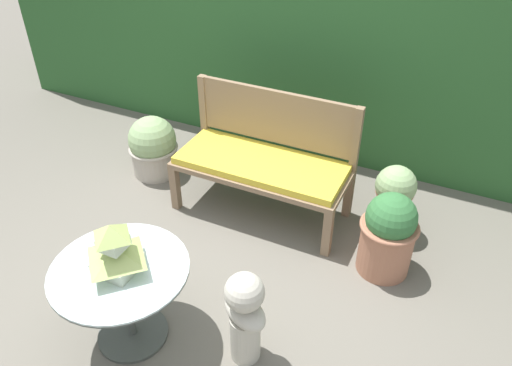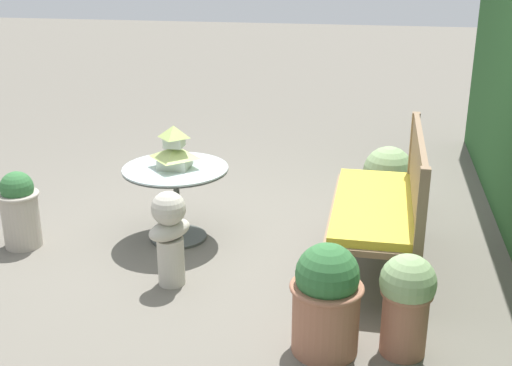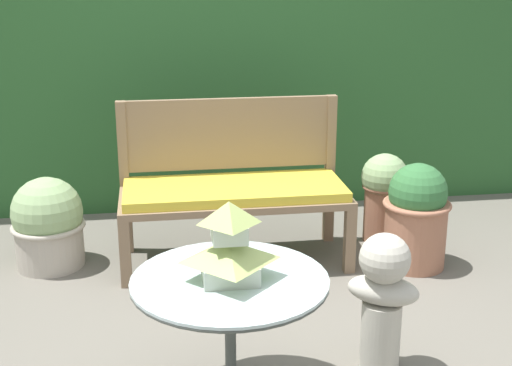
{
  "view_description": "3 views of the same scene",
  "coord_description": "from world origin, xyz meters",
  "px_view_note": "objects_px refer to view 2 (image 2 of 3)",
  "views": [
    {
      "loc": [
        1.38,
        -1.86,
        2.48
      ],
      "look_at": [
        0.22,
        0.57,
        0.57
      ],
      "focal_mm": 35.0,
      "sensor_mm": 36.0,
      "label": 1
    },
    {
      "loc": [
        4.04,
        0.95,
        2.01
      ],
      "look_at": [
        -0.21,
        0.12,
        0.44
      ],
      "focal_mm": 45.0,
      "sensor_mm": 36.0,
      "label": 2
    },
    {
      "loc": [
        -0.38,
        -2.9,
        1.71
      ],
      "look_at": [
        0.13,
        0.5,
        0.63
      ],
      "focal_mm": 50.0,
      "sensor_mm": 36.0,
      "label": 3
    }
  ],
  "objects_px": {
    "garden_bust": "(170,233)",
    "patio_table": "(176,183)",
    "potted_plant_bench_right": "(20,209)",
    "potted_plant_patio_mid": "(406,300)",
    "pagoda_birdhouse": "(175,150)",
    "potted_plant_bench_left": "(326,299)",
    "potted_plant_table_far": "(388,180)",
    "garden_bench": "(373,211)"
  },
  "relations": [
    {
      "from": "garden_bust",
      "to": "potted_plant_bench_right",
      "type": "xyz_separation_m",
      "value": [
        -0.33,
        -1.23,
        -0.07
      ]
    },
    {
      "from": "patio_table",
      "to": "potted_plant_table_far",
      "type": "height_order",
      "value": "patio_table"
    },
    {
      "from": "potted_plant_bench_left",
      "to": "garden_bust",
      "type": "bearing_deg",
      "value": -117.69
    },
    {
      "from": "pagoda_birdhouse",
      "to": "potted_plant_bench_left",
      "type": "height_order",
      "value": "pagoda_birdhouse"
    },
    {
      "from": "pagoda_birdhouse",
      "to": "garden_bust",
      "type": "bearing_deg",
      "value": 14.17
    },
    {
      "from": "patio_table",
      "to": "potted_plant_bench_right",
      "type": "height_order",
      "value": "potted_plant_bench_right"
    },
    {
      "from": "garden_bench",
      "to": "potted_plant_bench_right",
      "type": "relative_size",
      "value": 2.33
    },
    {
      "from": "garden_bench",
      "to": "garden_bust",
      "type": "xyz_separation_m",
      "value": [
        0.48,
        -1.24,
        -0.05
      ]
    },
    {
      "from": "garden_bench",
      "to": "potted_plant_patio_mid",
      "type": "bearing_deg",
      "value": 11.43
    },
    {
      "from": "garden_bench",
      "to": "potted_plant_patio_mid",
      "type": "height_order",
      "value": "potted_plant_patio_mid"
    },
    {
      "from": "potted_plant_patio_mid",
      "to": "potted_plant_bench_left",
      "type": "distance_m",
      "value": 0.41
    },
    {
      "from": "pagoda_birdhouse",
      "to": "potted_plant_patio_mid",
      "type": "xyz_separation_m",
      "value": [
        1.15,
        1.6,
        -0.37
      ]
    },
    {
      "from": "pagoda_birdhouse",
      "to": "garden_bust",
      "type": "distance_m",
      "value": 0.77
    },
    {
      "from": "patio_table",
      "to": "potted_plant_bench_left",
      "type": "height_order",
      "value": "potted_plant_bench_left"
    },
    {
      "from": "potted_plant_table_far",
      "to": "potted_plant_bench_left",
      "type": "distance_m",
      "value": 2.11
    },
    {
      "from": "garden_bench",
      "to": "garden_bust",
      "type": "bearing_deg",
      "value": -68.72
    },
    {
      "from": "potted_plant_patio_mid",
      "to": "potted_plant_bench_left",
      "type": "relative_size",
      "value": 0.92
    },
    {
      "from": "patio_table",
      "to": "garden_bust",
      "type": "distance_m",
      "value": 0.7
    },
    {
      "from": "garden_bench",
      "to": "potted_plant_bench_left",
      "type": "distance_m",
      "value": 1.05
    },
    {
      "from": "garden_bust",
      "to": "potted_plant_bench_right",
      "type": "distance_m",
      "value": 1.27
    },
    {
      "from": "garden_bench",
      "to": "pagoda_birdhouse",
      "type": "bearing_deg",
      "value": -97.52
    },
    {
      "from": "pagoda_birdhouse",
      "to": "potted_plant_table_far",
      "type": "relative_size",
      "value": 0.58
    },
    {
      "from": "garden_bust",
      "to": "potted_plant_patio_mid",
      "type": "distance_m",
      "value": 1.51
    },
    {
      "from": "garden_bust",
      "to": "patio_table",
      "type": "bearing_deg",
      "value": -135.94
    },
    {
      "from": "patio_table",
      "to": "garden_bench",
      "type": "bearing_deg",
      "value": 82.48
    },
    {
      "from": "pagoda_birdhouse",
      "to": "potted_plant_bench_left",
      "type": "bearing_deg",
      "value": 44.71
    },
    {
      "from": "pagoda_birdhouse",
      "to": "potted_plant_patio_mid",
      "type": "distance_m",
      "value": 2.01
    },
    {
      "from": "garden_bust",
      "to": "potted_plant_patio_mid",
      "type": "relative_size",
      "value": 1.11
    },
    {
      "from": "potted_plant_table_far",
      "to": "potted_plant_bench_left",
      "type": "bearing_deg",
      "value": -8.53
    },
    {
      "from": "pagoda_birdhouse",
      "to": "garden_bench",
      "type": "bearing_deg",
      "value": 82.48
    },
    {
      "from": "potted_plant_bench_left",
      "to": "potted_plant_table_far",
      "type": "bearing_deg",
      "value": 171.47
    },
    {
      "from": "potted_plant_table_far",
      "to": "potted_plant_bench_left",
      "type": "relative_size",
      "value": 0.86
    },
    {
      "from": "potted_plant_bench_right",
      "to": "potted_plant_patio_mid",
      "type": "xyz_separation_m",
      "value": [
        0.81,
        2.66,
        0.03
      ]
    },
    {
      "from": "patio_table",
      "to": "potted_plant_bench_right",
      "type": "bearing_deg",
      "value": -72.26
    },
    {
      "from": "pagoda_birdhouse",
      "to": "potted_plant_table_far",
      "type": "distance_m",
      "value": 1.8
    },
    {
      "from": "pagoda_birdhouse",
      "to": "potted_plant_table_far",
      "type": "xyz_separation_m",
      "value": [
        -0.88,
        1.51,
        -0.43
      ]
    },
    {
      "from": "potted_plant_table_far",
      "to": "potted_plant_patio_mid",
      "type": "height_order",
      "value": "potted_plant_patio_mid"
    },
    {
      "from": "potted_plant_bench_right",
      "to": "patio_table",
      "type": "bearing_deg",
      "value": 107.74
    },
    {
      "from": "potted_plant_bench_left",
      "to": "patio_table",
      "type": "bearing_deg",
      "value": -135.29
    },
    {
      "from": "garden_bust",
      "to": "potted_plant_table_far",
      "type": "xyz_separation_m",
      "value": [
        -1.55,
        1.34,
        -0.1
      ]
    },
    {
      "from": "patio_table",
      "to": "potted_plant_bench_left",
      "type": "xyz_separation_m",
      "value": [
        1.21,
        1.2,
        -0.13
      ]
    },
    {
      "from": "pagoda_birdhouse",
      "to": "potted_plant_patio_mid",
      "type": "relative_size",
      "value": 0.55
    }
  ]
}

